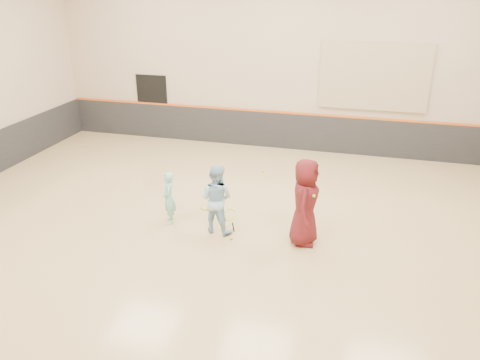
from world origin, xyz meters
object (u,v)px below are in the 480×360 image
(instructor, at_px, (216,199))
(young_man, at_px, (305,202))
(girl, at_px, (169,198))
(spare_racket, at_px, (207,206))

(instructor, distance_m, young_man, 1.93)
(girl, xyz_separation_m, instructor, (1.17, -0.11, 0.17))
(girl, relative_size, young_man, 0.65)
(instructor, xyz_separation_m, young_man, (1.92, 0.01, 0.15))
(instructor, bearing_deg, girl, 4.20)
(young_man, bearing_deg, instructor, 90.05)
(instructor, distance_m, spare_racket, 1.40)
(instructor, relative_size, young_man, 0.84)
(girl, height_order, young_man, young_man)
(instructor, xyz_separation_m, spare_racket, (-0.59, 1.03, -0.75))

